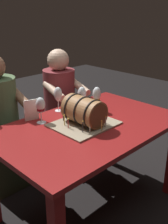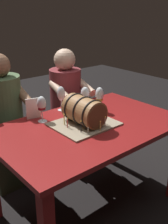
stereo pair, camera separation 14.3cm
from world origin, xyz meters
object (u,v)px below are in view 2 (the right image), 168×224
Objects in this scene: wine_glass_red at (42,105)px; menu_card at (33,108)px; wine_glass_white at (85,95)px; person_seated_left at (5,128)px; person_seated_right at (66,113)px; dining_table at (89,138)px; wine_glass_amber at (100,95)px; wine_glass_empty at (61,94)px; barrel_cake at (84,112)px.

menu_card is (-0.02, 0.10, -0.05)m from wine_glass_red.
wine_glass_red is 0.42m from wine_glass_white.
person_seated_right is at bearing -0.03° from person_seated_left.
wine_glass_amber is at bearing 31.88° from dining_table.
wine_glass_red is 1.23× the size of menu_card.
person_seated_right is at bearing 49.01° from wine_glass_empty.
barrel_cake is 0.37× the size of person_seated_left.
person_seated_left is 1.03× the size of person_seated_right.
person_seated_left reaches higher than person_seated_right.
menu_card is 0.13× the size of person_seated_left.
wine_glass_red reaches higher than menu_card.
wine_glass_white is at bearing -28.70° from wine_glass_empty.
dining_table is 6.82× the size of wine_glass_amber.
wine_glass_empty is 0.31m from wine_glass_amber.
barrel_cake reaches higher than wine_glass_white.
wine_glass_empty is 0.20m from wine_glass_white.
person_seated_right is (0.66, -0.00, -0.02)m from person_seated_left.
person_seated_right reaches higher than menu_card.
person_seated_right is at bearing 39.24° from wine_glass_red.
wine_glass_amber is 1.07× the size of wine_glass_white.
menu_card is (-0.44, 0.09, -0.04)m from wine_glass_white.
wine_glass_white is at bearing -40.91° from person_seated_left.
dining_table is at bearing -92.92° from wine_glass_empty.
wine_glass_red is at bearing 166.12° from wine_glass_amber.
wine_glass_empty is at bearing 151.30° from wine_glass_white.
dining_table is at bearing -34.96° from barrel_cake.
wine_glass_empty is at bearing -130.99° from person_seated_right.
wine_glass_white is 0.57m from person_seated_right.
dining_table is 3.10× the size of barrel_cake.
wine_glass_empty reaches higher than dining_table.
dining_table is 0.43m from wine_glass_red.
wine_glass_amber reaches higher than menu_card.
barrel_cake is 2.24× the size of wine_glass_red.
person_seated_left is (-0.35, 0.36, -0.32)m from wine_glass_empty.
barrel_cake is 0.31m from wine_glass_amber.
wine_glass_white is at bearing 54.51° from dining_table.
person_seated_left is at bearing 135.19° from wine_glass_amber.
menu_card is at bearing 167.78° from wine_glass_white.
wine_glass_white is at bearing 48.17° from barrel_cake.
dining_table is 1.18× the size of person_seated_right.
dining_table is 6.95× the size of wine_glass_red.
person_seated_left reaches higher than wine_glass_empty.
wine_glass_red is 0.17× the size of person_seated_right.
wine_glass_empty is 0.59m from person_seated_left.
menu_card is at bearing -179.83° from wine_glass_empty.
dining_table is at bearing -41.47° from menu_card.
barrel_cake is 0.40m from menu_card.
menu_card is at bearing -147.97° from person_seated_right.
person_seated_left is (-0.52, 0.45, -0.30)m from wine_glass_white.
person_seated_left is (-0.30, 0.70, -0.28)m from barrel_cake.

